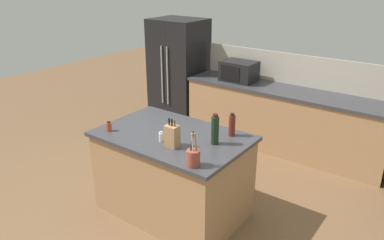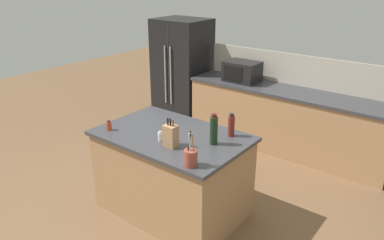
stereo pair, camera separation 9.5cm
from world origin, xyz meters
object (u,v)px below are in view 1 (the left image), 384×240
utensil_crock (193,157)px  vinegar_bottle (232,125)px  microwave (239,71)px  refrigerator (179,71)px  spice_jar_paprika (109,126)px  knife_block (172,136)px  salt_shaker (161,137)px  wine_bottle (215,130)px

utensil_crock → vinegar_bottle: (-0.06, 0.76, 0.03)m
vinegar_bottle → microwave: bearing=117.9°
refrigerator → spice_jar_paprika: (1.09, -2.58, 0.10)m
knife_block → utensil_crock: utensil_crock is taller
refrigerator → utensil_crock: bearing=-49.5°
microwave → spice_jar_paprika: size_ratio=4.80×
microwave → knife_block: microwave is taller
knife_block → salt_shaker: size_ratio=2.74×
refrigerator → microwave: 1.25m
utensil_crock → salt_shaker: size_ratio=3.03×
utensil_crock → vinegar_bottle: 0.76m
wine_bottle → knife_block: bearing=-134.6°
knife_block → vinegar_bottle: size_ratio=1.18×
salt_shaker → wine_bottle: (0.46, 0.27, 0.10)m
refrigerator → salt_shaker: (1.71, -2.44, 0.09)m
spice_jar_paprika → wine_bottle: size_ratio=0.34×
knife_block → wine_bottle: (0.30, 0.30, 0.04)m
vinegar_bottle → wine_bottle: (-0.03, -0.27, 0.03)m
salt_shaker → spice_jar_paprika: (-0.62, -0.13, 0.00)m
knife_block → wine_bottle: 0.42m
microwave → utensil_crock: utensil_crock is taller
salt_shaker → wine_bottle: size_ratio=0.33×
refrigerator → knife_block: 3.11m
knife_block → salt_shaker: (-0.17, 0.03, -0.06)m
refrigerator → vinegar_bottle: bearing=-40.7°
salt_shaker → wine_bottle: bearing=30.4°
spice_jar_paprika → utensil_crock: bearing=-4.0°
refrigerator → vinegar_bottle: (2.21, -1.90, 0.16)m
vinegar_bottle → wine_bottle: 0.27m
refrigerator → vinegar_bottle: size_ratio=7.29×
microwave → wine_bottle: (0.94, -2.12, -0.00)m
salt_shaker → vinegar_bottle: bearing=47.5°
refrigerator → vinegar_bottle: 2.92m
microwave → vinegar_bottle: 2.09m
microwave → spice_jar_paprika: microwave is taller
refrigerator → utensil_crock: 3.50m
utensil_crock → wine_bottle: 0.50m
knife_block → spice_jar_paprika: size_ratio=2.66×
refrigerator → knife_block: size_ratio=6.17×
wine_bottle → microwave: bearing=114.0°
refrigerator → vinegar_bottle: refrigerator is taller
salt_shaker → microwave: bearing=101.4°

